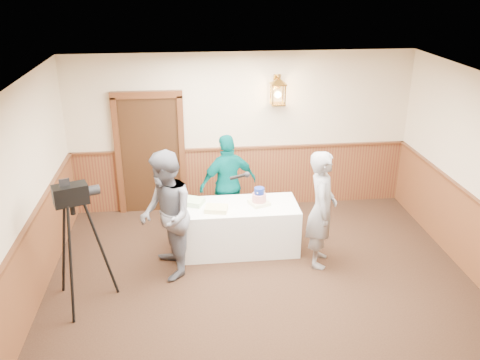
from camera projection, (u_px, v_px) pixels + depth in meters
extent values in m
plane|color=black|center=(273.00, 326.00, 6.25)|extent=(7.00, 7.00, 0.00)
cube|color=beige|center=(241.00, 132.00, 8.92)|extent=(6.00, 0.02, 2.80)
cube|color=white|center=(280.00, 103.00, 5.17)|extent=(6.00, 7.00, 0.02)
cube|color=#5F2A1B|center=(241.00, 177.00, 9.23)|extent=(5.98, 0.04, 1.10)
cube|color=#5F2A1B|center=(14.00, 305.00, 5.74)|extent=(0.04, 6.98, 1.10)
cube|color=#522A16|center=(242.00, 148.00, 9.00)|extent=(5.98, 0.07, 0.04)
cube|color=#311B0D|center=(151.00, 155.00, 8.85)|extent=(1.00, 0.06, 2.10)
cube|color=white|center=(239.00, 227.00, 7.83)|extent=(1.80, 0.80, 0.75)
cube|color=#F5EEBC|center=(259.00, 203.00, 7.71)|extent=(0.34, 0.34, 0.05)
cylinder|color=#B7110E|center=(259.00, 198.00, 7.67)|extent=(0.21, 0.21, 0.12)
cylinder|color=navy|center=(259.00, 191.00, 7.63)|extent=(0.15, 0.15, 0.10)
cube|color=#FFED98|center=(216.00, 209.00, 7.50)|extent=(0.37, 0.31, 0.07)
cube|color=#A7DA9A|center=(192.00, 202.00, 7.72)|extent=(0.41, 0.38, 0.08)
imported|color=slate|center=(166.00, 216.00, 6.98)|extent=(0.85, 1.01, 1.84)
cylinder|color=black|center=(238.00, 177.00, 6.94)|extent=(0.23, 0.05, 0.09)
sphere|color=black|center=(247.00, 175.00, 6.94)|extent=(0.08, 0.08, 0.08)
imported|color=gray|center=(322.00, 209.00, 7.27)|extent=(0.57, 0.73, 1.76)
imported|color=#005351|center=(228.00, 184.00, 8.23)|extent=(1.06, 0.70, 1.67)
cube|color=black|center=(70.00, 195.00, 6.12)|extent=(0.46, 0.36, 0.24)
cylinder|color=black|center=(93.00, 190.00, 6.23)|extent=(0.20, 0.17, 0.12)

